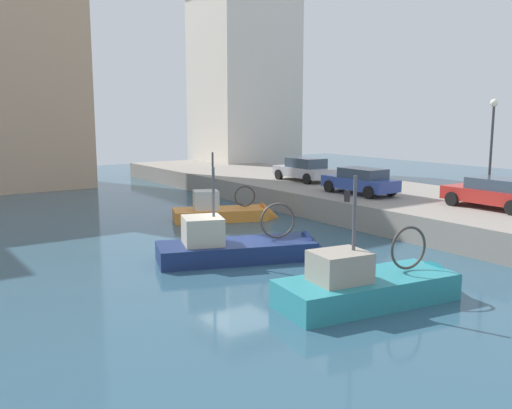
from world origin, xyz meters
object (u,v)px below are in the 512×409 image
fishing_boat_teal (376,297)px  parked_car_red (495,193)px  parked_car_blue (360,181)px  quay_streetlamp (492,133)px  parked_car_silver (304,169)px  fishing_boat_orange (228,217)px  fishing_boat_navy (245,255)px  mooring_bollard_mid (347,196)px

fishing_boat_teal → parked_car_red: bearing=16.9°
parked_car_blue → quay_streetlamp: bearing=-56.8°
fishing_boat_teal → quay_streetlamp: bearing=20.5°
fishing_boat_teal → parked_car_silver: size_ratio=1.49×
fishing_boat_teal → fishing_boat_orange: (3.13, 13.15, 0.00)m
fishing_boat_orange → parked_car_blue: bearing=-28.5°
fishing_boat_navy → parked_car_blue: (9.69, 3.76, 1.76)m
parked_car_silver → quay_streetlamp: quay_streetlamp is taller
parked_car_silver → mooring_bollard_mid: bearing=-115.5°
fishing_boat_orange → quay_streetlamp: (9.44, -8.45, 4.33)m
fishing_boat_teal → parked_car_blue: fishing_boat_teal is taller
parked_car_red → quay_streetlamp: bearing=39.8°
fishing_boat_navy → mooring_bollard_mid: (7.41, 2.35, 1.33)m
fishing_boat_navy → mooring_bollard_mid: fishing_boat_navy is taller
fishing_boat_navy → parked_car_silver: fishing_boat_navy is taller
fishing_boat_teal → parked_car_red: fishing_boat_teal is taller
parked_car_silver → fishing_boat_orange: bearing=-158.7°
fishing_boat_orange → fishing_boat_teal: bearing=-103.4°
fishing_boat_teal → mooring_bollard_mid: bearing=50.7°
fishing_boat_navy → parked_car_blue: fishing_boat_navy is taller
fishing_boat_orange → parked_car_silver: bearing=21.3°
fishing_boat_orange → parked_car_blue: 7.13m
fishing_boat_orange → mooring_bollard_mid: size_ratio=10.42×
parked_car_silver → parked_car_blue: parked_car_silver is taller
fishing_boat_orange → parked_car_blue: (6.07, -3.29, 1.78)m
parked_car_red → fishing_boat_navy: bearing=166.2°
fishing_boat_navy → fishing_boat_teal: 6.12m
fishing_boat_orange → fishing_boat_navy: bearing=-117.2°
parked_car_red → parked_car_silver: 12.73m
fishing_boat_orange → mooring_bollard_mid: bearing=-51.1°
fishing_boat_teal → quay_streetlamp: quay_streetlamp is taller
parked_car_blue → mooring_bollard_mid: bearing=-148.3°
parked_car_blue → quay_streetlamp: (3.37, -5.15, 2.55)m
fishing_boat_navy → quay_streetlamp: quay_streetlamp is taller
quay_streetlamp → fishing_boat_teal: bearing=-159.5°
fishing_boat_navy → parked_car_silver: (11.02, 9.93, 1.79)m
parked_car_red → quay_streetlamp: 3.36m
parked_car_silver → quay_streetlamp: 11.78m
mooring_bollard_mid → quay_streetlamp: quay_streetlamp is taller
quay_streetlamp → fishing_boat_orange: bearing=138.2°
parked_car_red → parked_car_blue: 6.77m
parked_car_red → parked_car_blue: parked_car_blue is taller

